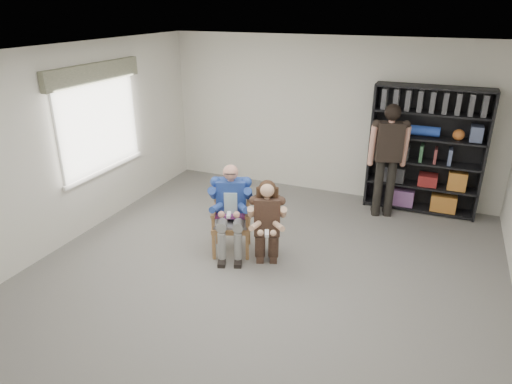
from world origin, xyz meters
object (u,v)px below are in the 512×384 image
at_px(seated_man, 231,210).
at_px(standing_man, 387,162).
at_px(kneeling_woman, 267,224).
at_px(armchair, 231,220).
at_px(bookshelf, 426,151).

bearing_deg(seated_man, standing_man, 27.87).
height_order(kneeling_woman, standing_man, standing_man).
height_order(armchair, standing_man, standing_man).
relative_size(armchair, standing_man, 0.54).
distance_m(kneeling_woman, bookshelf, 3.21).
bearing_deg(bookshelf, standing_man, -138.60).
height_order(kneeling_woman, bookshelf, bookshelf).
height_order(armchair, kneeling_woman, kneeling_woman).
bearing_deg(seated_man, bookshelf, 26.34).
relative_size(kneeling_woman, bookshelf, 0.57).
xyz_separation_m(armchair, seated_man, (0.00, 0.00, 0.15)).
xyz_separation_m(armchair, kneeling_woman, (0.58, -0.12, 0.10)).
xyz_separation_m(armchair, standing_man, (1.80, 2.05, 0.43)).
bearing_deg(kneeling_woman, armchair, 147.47).
bearing_deg(bookshelf, kneeling_woman, -123.63).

